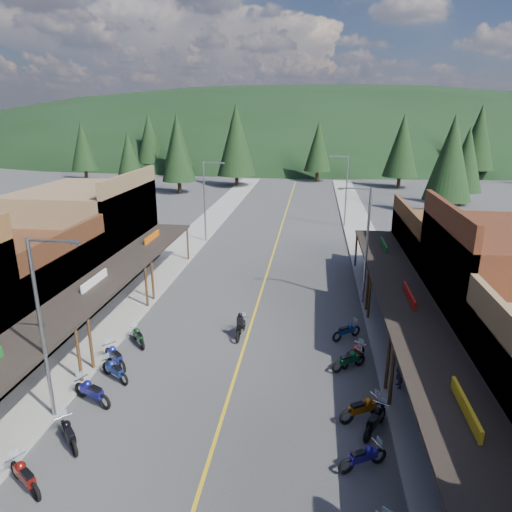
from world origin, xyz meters
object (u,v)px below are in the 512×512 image
(pine_11, at_px, (451,158))
(pedestrian_east_b, at_px, (371,271))
(pine_7, at_px, (149,138))
(bike_east_8, at_px, (354,354))
(bike_west_5, at_px, (92,391))
(streetlight_0, at_px, (44,323))
(streetlight_3, at_px, (345,188))
(pine_5, at_px, (479,137))
(pedestrian_east_a, at_px, (400,372))
(shop_west_2, at_px, (15,289))
(bike_east_7, at_px, (349,359))
(pine_8, at_px, (129,162))
(bike_east_4, at_px, (363,456))
(pine_4, at_px, (402,145))
(pine_2, at_px, (236,140))
(bike_west_3, at_px, (24,475))
(rider_on_bike, at_px, (241,326))
(bike_west_8, at_px, (138,336))
(bike_west_7, at_px, (115,356))
(streetlight_2, at_px, (365,241))
(pine_9, at_px, (466,159))
(pine_10, at_px, (178,150))
(shop_west_3, at_px, (89,232))
(bike_east_6, at_px, (363,407))
(streetlight_1, at_px, (206,198))
(bike_west_6, at_px, (115,369))
(pine_0, at_px, (83,146))
(pine_3, at_px, (318,146))
(bike_east_5, at_px, (375,419))
(bike_west_4, at_px, (68,433))
(pine_1, at_px, (177,140))
(bike_east_9, at_px, (347,330))

(pine_11, bearing_deg, pedestrian_east_b, -114.73)
(pine_7, xyz_separation_m, bike_east_8, (37.89, -75.89, -6.66))
(pine_11, height_order, bike_west_5, pine_11)
(streetlight_0, xyz_separation_m, streetlight_3, (13.90, 36.00, 0.00))
(pine_5, distance_m, pedestrian_east_a, 78.82)
(shop_west_2, xyz_separation_m, bike_east_7, (19.37, -2.18, -1.96))
(pine_8, height_order, bike_east_4, pine_8)
(pine_4, bearing_deg, pine_2, -175.91)
(bike_west_5, bearing_deg, bike_west_3, -154.54)
(bike_east_8, relative_size, rider_on_bike, 0.94)
(pine_7, distance_m, bike_west_8, 80.03)
(bike_west_7, bearing_deg, streetlight_2, -11.05)
(pine_9, distance_m, bike_west_3, 62.68)
(pine_2, relative_size, rider_on_bike, 6.51)
(pine_10, bearing_deg, bike_west_5, -77.61)
(pine_4, bearing_deg, pine_11, -84.81)
(shop_west_3, relative_size, pine_10, 0.94)
(pine_9, bearing_deg, bike_east_6, -110.08)
(pedestrian_east_a, bearing_deg, bike_east_8, -144.63)
(shop_west_2, distance_m, pedestrian_east_a, 21.95)
(streetlight_1, bearing_deg, bike_west_6, -87.20)
(pine_9, xyz_separation_m, bike_west_3, (-29.96, -54.76, -5.78))
(pine_0, height_order, pine_11, pine_11)
(pine_10, bearing_deg, bike_west_6, -76.95)
(pine_5, bearing_deg, streetlight_2, -112.91)
(streetlight_2, bearing_deg, pine_3, 92.91)
(streetlight_1, xyz_separation_m, pedestrian_east_a, (14.78, -24.01, -3.50))
(pine_3, relative_size, pine_9, 1.02)
(bike_west_6, bearing_deg, bike_east_5, -67.98)
(pine_0, relative_size, pine_4, 0.88)
(streetlight_1, distance_m, streetlight_3, 16.04)
(bike_west_6, bearing_deg, bike_east_8, -42.72)
(pine_10, relative_size, bike_west_4, 5.68)
(pine_1, bearing_deg, bike_east_8, -66.85)
(bike_east_9, xyz_separation_m, rider_on_bike, (-6.08, -0.48, 0.09))
(bike_west_4, xyz_separation_m, bike_west_5, (-0.36, 2.68, 0.07))
(pine_1, bearing_deg, streetlight_3, -52.27)
(pine_4, height_order, rider_on_bike, pine_4)
(bike_west_5, bearing_deg, bike_west_8, 25.04)
(pedestrian_east_b, bearing_deg, bike_west_5, 50.42)
(pine_7, distance_m, bike_west_5, 85.17)
(shop_west_3, xyz_separation_m, pine_3, (17.78, 54.70, 2.96))
(bike_east_5, bearing_deg, pine_4, 108.10)
(pine_1, distance_m, bike_east_8, 76.31)
(pine_7, bearing_deg, streetlight_1, -65.12)
(pine_7, relative_size, bike_west_8, 6.49)
(streetlight_0, bearing_deg, bike_west_3, -75.18)
(shop_west_3, height_order, rider_on_bike, shop_west_3)
(pine_11, bearing_deg, bike_west_8, -124.74)
(bike_west_5, bearing_deg, streetlight_1, 27.68)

